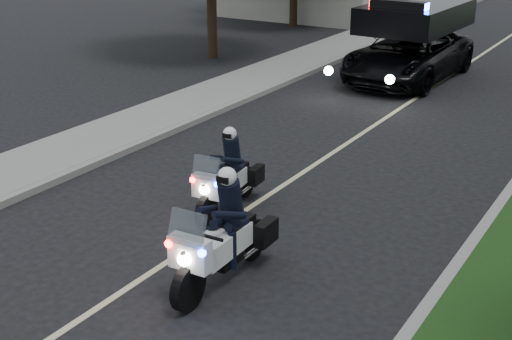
{
  "coord_description": "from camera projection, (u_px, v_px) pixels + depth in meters",
  "views": [
    {
      "loc": [
        6.53,
        -6.47,
        5.52
      ],
      "look_at": [
        0.41,
        3.51,
        1.0
      ],
      "focal_mm": 49.38,
      "sensor_mm": 36.0,
      "label": 1
    }
  ],
  "objects": [
    {
      "name": "ground",
      "position": [
        107.0,
        302.0,
        10.32
      ],
      "size": [
        120.0,
        120.0,
        0.0
      ],
      "primitive_type": "plane",
      "color": "black",
      "rests_on": "ground"
    },
    {
      "name": "curb_left",
      "position": [
        240.0,
        102.0,
        20.24
      ],
      "size": [
        0.2,
        60.0,
        0.15
      ],
      "primitive_type": "cube",
      "color": "gray",
      "rests_on": "ground"
    },
    {
      "name": "sidewalk_left",
      "position": [
        209.0,
        96.0,
        20.78
      ],
      "size": [
        2.0,
        60.0,
        0.16
      ],
      "primitive_type": "cube",
      "color": "gray",
      "rests_on": "ground"
    },
    {
      "name": "lane_marking",
      "position": [
        373.0,
        126.0,
        18.27
      ],
      "size": [
        0.12,
        50.0,
        0.01
      ],
      "primitive_type": "cube",
      "color": "#BFB78C",
      "rests_on": "ground"
    },
    {
      "name": "police_moto_left",
      "position": [
        228.0,
        210.0,
        13.37
      ],
      "size": [
        0.86,
        1.96,
        1.62
      ],
      "primitive_type": null,
      "rotation": [
        0.0,
        0.0,
        0.1
      ],
      "color": "silver",
      "rests_on": "ground"
    },
    {
      "name": "police_moto_right",
      "position": [
        223.0,
        281.0,
        10.87
      ],
      "size": [
        0.81,
        2.18,
        1.84
      ],
      "primitive_type": null,
      "rotation": [
        0.0,
        0.0,
        0.02
      ],
      "color": "white",
      "rests_on": "ground"
    },
    {
      "name": "police_suv",
      "position": [
        406.0,
        80.0,
        23.01
      ],
      "size": [
        2.93,
        5.97,
        2.85
      ],
      "primitive_type": "imported",
      "rotation": [
        0.0,
        0.0,
        -0.04
      ],
      "color": "black",
      "rests_on": "ground"
    },
    {
      "name": "bicycle",
      "position": [
        440.0,
        36.0,
        30.31
      ],
      "size": [
        0.77,
        1.84,
        0.94
      ],
      "primitive_type": "imported",
      "rotation": [
        0.0,
        0.0,
        -0.08
      ],
      "color": "black",
      "rests_on": "ground"
    },
    {
      "name": "cyclist",
      "position": [
        440.0,
        36.0,
        30.31
      ],
      "size": [
        0.63,
        0.42,
        1.74
      ],
      "primitive_type": "imported",
      "rotation": [
        0.0,
        0.0,
        3.14
      ],
      "color": "black",
      "rests_on": "ground"
    },
    {
      "name": "tree_left_near",
      "position": [
        213.0,
        58.0,
        26.22
      ],
      "size": [
        8.26,
        8.26,
        10.86
      ],
      "primitive_type": null,
      "rotation": [
        0.0,
        0.0,
        -0.33
      ],
      "color": "#183C14",
      "rests_on": "ground"
    },
    {
      "name": "tree_left_far",
      "position": [
        293.0,
        26.0,
        32.76
      ],
      "size": [
        7.81,
        7.81,
        10.23
      ],
      "primitive_type": null,
      "rotation": [
        0.0,
        0.0,
        0.33
      ],
      "color": "black",
      "rests_on": "ground"
    }
  ]
}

